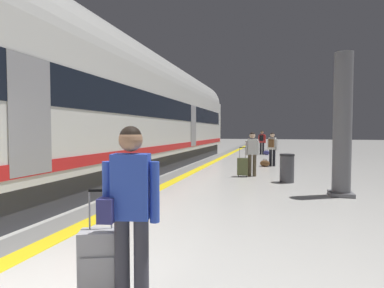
# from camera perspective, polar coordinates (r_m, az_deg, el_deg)

# --- Properties ---
(safety_line_strip) EXTENTS (0.36, 80.00, 0.01)m
(safety_line_strip) POSITION_cam_1_polar(r_m,az_deg,el_deg) (12.13, 0.29, -5.26)
(safety_line_strip) COLOR yellow
(safety_line_strip) RESTS_ON ground
(tactile_edge_band) EXTENTS (0.72, 80.00, 0.01)m
(tactile_edge_band) POSITION_cam_1_polar(r_m,az_deg,el_deg) (12.24, -1.43, -5.20)
(tactile_edge_band) COLOR slate
(tactile_edge_band) RESTS_ON ground
(high_speed_train) EXTENTS (2.94, 29.71, 4.97)m
(high_speed_train) POSITION_cam_1_polar(r_m,az_deg,el_deg) (10.25, -16.37, 7.21)
(high_speed_train) COLOR #38383D
(high_speed_train) RESTS_ON ground
(traveller_foreground) EXTENTS (0.55, 0.36, 1.69)m
(traveller_foreground) POSITION_cam_1_polar(r_m,az_deg,el_deg) (2.85, -11.88, -11.05)
(traveller_foreground) COLOR #383842
(traveller_foreground) RESTS_ON ground
(rolling_suitcase_foreground) EXTENTS (0.43, 0.35, 1.08)m
(rolling_suitcase_foreground) POSITION_cam_1_polar(r_m,az_deg,el_deg) (3.23, -17.21, -20.83)
(rolling_suitcase_foreground) COLOR #9E9EA3
(rolling_suitcase_foreground) RESTS_ON ground
(passenger_near) EXTENTS (0.49, 0.24, 1.60)m
(passenger_near) POSITION_cam_1_polar(r_m,az_deg,el_deg) (10.99, 11.45, -1.27)
(passenger_near) COLOR brown
(passenger_near) RESTS_ON ground
(suitcase_near) EXTENTS (0.40, 0.26, 1.06)m
(suitcase_near) POSITION_cam_1_polar(r_m,az_deg,el_deg) (10.86, 9.65, -4.28)
(suitcase_near) COLOR #596038
(suitcase_near) RESTS_ON ground
(passenger_mid) EXTENTS (0.47, 0.37, 1.57)m
(passenger_mid) POSITION_cam_1_polar(r_m,az_deg,el_deg) (14.39, 15.11, -0.41)
(passenger_mid) COLOR black
(passenger_mid) RESTS_ON ground
(duffel_bag_mid) EXTENTS (0.44, 0.26, 0.36)m
(duffel_bag_mid) POSITION_cam_1_polar(r_m,az_deg,el_deg) (14.14, 13.78, -3.62)
(duffel_bag_mid) COLOR brown
(duffel_bag_mid) RESTS_ON ground
(passenger_far) EXTENTS (0.51, 0.38, 1.67)m
(passenger_far) POSITION_cam_1_polar(r_m,az_deg,el_deg) (21.36, 13.25, 0.70)
(passenger_far) COLOR black
(passenger_far) RESTS_ON ground
(duffel_bag_far) EXTENTS (0.44, 0.26, 0.36)m
(duffel_bag_far) POSITION_cam_1_polar(r_m,az_deg,el_deg) (21.10, 14.07, -1.62)
(duffel_bag_far) COLOR navy
(duffel_bag_far) RESTS_ON ground
(platform_pillar) EXTENTS (0.56, 0.56, 3.60)m
(platform_pillar) POSITION_cam_1_polar(r_m,az_deg,el_deg) (8.38, 26.84, 2.79)
(platform_pillar) COLOR slate
(platform_pillar) RESTS_ON ground
(waste_bin) EXTENTS (0.46, 0.46, 0.91)m
(waste_bin) POSITION_cam_1_polar(r_m,az_deg,el_deg) (10.00, 17.72, -4.42)
(waste_bin) COLOR #4C4C51
(waste_bin) RESTS_ON ground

